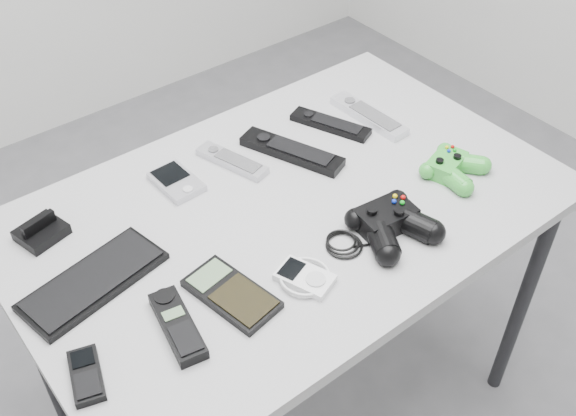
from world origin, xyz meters
TOP-DOWN VIEW (x-y plane):
  - desk at (-0.00, 0.06)m, footprint 1.14×0.73m
  - pda_keyboard at (-0.42, 0.11)m, footprint 0.29×0.16m
  - dock_bracket at (-0.44, 0.28)m, footprint 0.10×0.10m
  - pda at (-0.15, 0.26)m, footprint 0.08×0.12m
  - remote_silver_a at (-0.02, 0.24)m, footprint 0.09×0.18m
  - remote_black_a at (0.11, 0.18)m, footprint 0.14×0.25m
  - remote_black_b at (0.25, 0.21)m, footprint 0.12×0.20m
  - remote_silver_b at (0.35, 0.18)m, footprint 0.06×0.22m
  - mobile_phone at (-0.52, -0.07)m, footprint 0.08×0.12m
  - cordless_handset at (-0.35, -0.08)m, footprint 0.08×0.17m
  - calculator at (-0.24, -0.08)m, footprint 0.12×0.19m
  - mp3_player at (-0.11, -0.13)m, footprint 0.13×0.13m
  - controller_black at (0.11, -0.13)m, footprint 0.29×0.20m
  - controller_green at (0.34, -0.08)m, footprint 0.17×0.17m

SIDE VIEW (x-z plane):
  - desk at x=0.00m, z-range 0.32..1.08m
  - pda_keyboard at x=-0.42m, z-range 0.76..0.78m
  - calculator at x=-0.24m, z-range 0.76..0.78m
  - mobile_phone at x=-0.52m, z-range 0.76..0.78m
  - mp3_player at x=-0.11m, z-range 0.76..0.78m
  - remote_black_b at x=0.25m, z-range 0.76..0.78m
  - pda at x=-0.15m, z-range 0.76..0.78m
  - remote_silver_a at x=-0.02m, z-range 0.76..0.78m
  - remote_silver_b at x=0.35m, z-range 0.76..0.79m
  - remote_black_a at x=0.11m, z-range 0.76..0.79m
  - cordless_handset at x=-0.35m, z-range 0.76..0.79m
  - controller_green at x=0.34m, z-range 0.76..0.81m
  - dock_bracket at x=-0.44m, z-range 0.76..0.81m
  - controller_black at x=0.11m, z-range 0.76..0.82m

